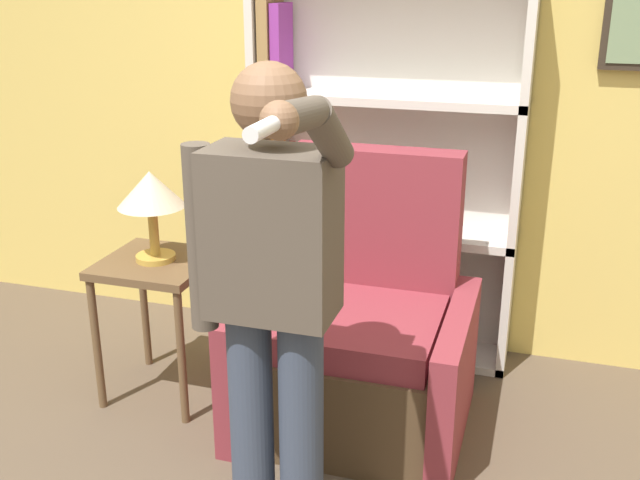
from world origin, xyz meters
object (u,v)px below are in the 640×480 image
at_px(bookcase, 366,167).
at_px(side_table, 158,283).
at_px(person_standing, 271,287).
at_px(table_lamp, 151,194).
at_px(armchair, 359,342).

bearing_deg(bookcase, side_table, -135.60).
distance_m(person_standing, table_lamp, 1.09).
height_order(armchair, person_standing, person_standing).
relative_size(side_table, table_lamp, 1.64).
relative_size(armchair, side_table, 1.74).
bearing_deg(bookcase, table_lamp, -135.60).
distance_m(bookcase, person_standing, 1.46).
height_order(person_standing, side_table, person_standing).
bearing_deg(table_lamp, person_standing, -41.01).
relative_size(bookcase, side_table, 2.95).
xyz_separation_m(side_table, table_lamp, (0.00, 0.00, 0.42)).
relative_size(person_standing, table_lamp, 4.02).
relative_size(bookcase, person_standing, 1.20).
bearing_deg(armchair, table_lamp, -175.85).
relative_size(armchair, table_lamp, 2.86).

